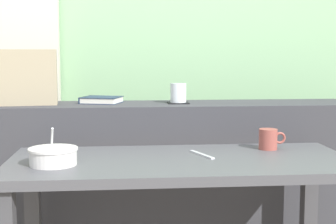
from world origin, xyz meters
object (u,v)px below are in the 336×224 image
at_px(breakfast_table, 181,189).
at_px(soup_bowl, 53,156).
at_px(closed_book, 101,100).
at_px(ceramic_mug, 269,139).
at_px(coaster_square, 178,103).
at_px(throw_pillow, 22,77).
at_px(fork_utensil, 202,154).
at_px(juice_glass, 178,94).

xyz_separation_m(breakfast_table, soup_bowl, (-0.47, -0.06, 0.15)).
bearing_deg(closed_book, ceramic_mug, -32.56).
relative_size(soup_bowl, ceramic_mug, 1.54).
xyz_separation_m(closed_book, ceramic_mug, (0.71, -0.45, -0.13)).
bearing_deg(coaster_square, throw_pillow, 179.61).
bearing_deg(closed_book, throw_pillow, -172.62).
height_order(soup_bowl, fork_utensil, soup_bowl).
relative_size(breakfast_table, throw_pillow, 4.05).
distance_m(breakfast_table, juice_glass, 0.64).
xyz_separation_m(throw_pillow, fork_utensil, (0.78, -0.50, -0.28)).
bearing_deg(fork_utensil, soup_bowl, 171.22).
height_order(juice_glass, throw_pillow, throw_pillow).
bearing_deg(soup_bowl, juice_glass, 49.94).
relative_size(juice_glass, closed_book, 0.43).
xyz_separation_m(closed_book, soup_bowl, (-0.14, -0.67, -0.14)).
bearing_deg(soup_bowl, fork_utensil, 12.05).
height_order(throw_pillow, fork_utensil, throw_pillow).
xyz_separation_m(breakfast_table, coaster_square, (0.05, 0.55, 0.28)).
xyz_separation_m(breakfast_table, closed_book, (-0.32, 0.60, 0.29)).
distance_m(throw_pillow, soup_bowl, 0.71).
height_order(coaster_square, fork_utensil, coaster_square).
bearing_deg(fork_utensil, throw_pillow, 126.35).
relative_size(juice_glass, throw_pillow, 0.29).
relative_size(fork_utensil, ceramic_mug, 1.50).
bearing_deg(juice_glass, ceramic_mug, -50.16).
relative_size(juice_glass, fork_utensil, 0.55).
height_order(closed_book, fork_utensil, closed_book).
xyz_separation_m(juice_glass, ceramic_mug, (0.33, -0.40, -0.16)).
relative_size(closed_book, throw_pillow, 0.68).
bearing_deg(throw_pillow, ceramic_mug, -20.63).
relative_size(breakfast_table, juice_glass, 13.91).
relative_size(juice_glass, ceramic_mug, 0.83).
relative_size(closed_book, soup_bowl, 1.25).
relative_size(coaster_square, ceramic_mug, 0.88).
bearing_deg(ceramic_mug, soup_bowl, -165.79).
height_order(coaster_square, soup_bowl, coaster_square).
relative_size(coaster_square, fork_utensil, 0.59).
height_order(breakfast_table, soup_bowl, soup_bowl).
xyz_separation_m(breakfast_table, juice_glass, (0.05, 0.55, 0.32)).
relative_size(breakfast_table, ceramic_mug, 11.48).
bearing_deg(breakfast_table, ceramic_mug, 21.67).
distance_m(juice_glass, soup_bowl, 0.82).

